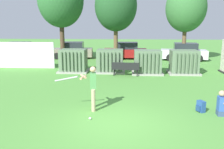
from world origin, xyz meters
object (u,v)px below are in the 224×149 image
(transformer_west, at_px, (73,61))
(parked_car_rightmost, at_px, (184,52))
(parked_car_leftmost, at_px, (18,51))
(parked_car_left_of_center, at_px, (72,51))
(seated_spectator, at_px, (224,106))
(transformer_east, at_px, (184,62))
(backpack, at_px, (201,107))
(transformer_mid_west, at_px, (110,61))
(parked_car_right_of_center, at_px, (125,51))
(park_bench, at_px, (126,68))
(transformer_mid_east, at_px, (147,62))
(batter, at_px, (92,86))
(sports_ball, at_px, (90,118))

(transformer_west, relative_size, parked_car_rightmost, 0.48)
(parked_car_leftmost, bearing_deg, parked_car_left_of_center, 3.99)
(transformer_west, bearing_deg, seated_spectator, -47.18)
(transformer_east, relative_size, backpack, 4.77)
(transformer_mid_west, distance_m, parked_car_leftmost, 11.86)
(transformer_mid_west, relative_size, parked_car_right_of_center, 0.50)
(park_bench, bearing_deg, seated_spectator, -61.45)
(park_bench, xyz_separation_m, backpack, (3.01, -6.54, -0.32))
(transformer_west, relative_size, parked_car_right_of_center, 0.50)
(transformer_mid_east, relative_size, park_bench, 1.15)
(batter, distance_m, parked_car_leftmost, 17.39)
(transformer_mid_west, height_order, batter, batter)
(transformer_mid_west, height_order, transformer_mid_east, same)
(batter, height_order, seated_spectator, batter)
(park_bench, height_order, parked_car_right_of_center, parked_car_right_of_center)
(transformer_mid_west, distance_m, seated_spectator, 9.46)
(transformer_mid_east, height_order, backpack, transformer_mid_east)
(transformer_mid_east, height_order, sports_ball, transformer_mid_east)
(backpack, height_order, parked_car_left_of_center, parked_car_left_of_center)
(seated_spectator, distance_m, parked_car_rightmost, 14.67)
(transformer_mid_east, relative_size, parked_car_left_of_center, 0.49)
(transformer_mid_west, bearing_deg, transformer_west, -178.74)
(backpack, bearing_deg, seated_spectator, -24.59)
(park_bench, distance_m, parked_car_left_of_center, 9.97)
(transformer_east, bearing_deg, parked_car_rightmost, 77.67)
(sports_ball, bearing_deg, transformer_west, 106.17)
(sports_ball, bearing_deg, seated_spectator, 8.75)
(park_bench, xyz_separation_m, batter, (-1.25, -6.54, 0.44))
(sports_ball, relative_size, parked_car_leftmost, 0.02)
(parked_car_left_of_center, bearing_deg, transformer_west, -75.96)
(backpack, height_order, parked_car_right_of_center, parked_car_right_of_center)
(parked_car_leftmost, xyz_separation_m, parked_car_rightmost, (16.32, -0.24, 0.00))
(transformer_west, xyz_separation_m, park_bench, (3.72, -1.17, -0.25))
(transformer_west, xyz_separation_m, transformer_east, (7.69, -0.12, 0.00))
(parked_car_rightmost, bearing_deg, parked_car_leftmost, 179.16)
(transformer_east, height_order, parked_car_right_of_center, same)
(transformer_east, xyz_separation_m, park_bench, (-3.97, -1.06, -0.25))
(transformer_east, distance_m, parked_car_right_of_center, 8.32)
(parked_car_right_of_center, bearing_deg, parked_car_rightmost, -6.29)
(transformer_west, height_order, seated_spectator, transformer_west)
(seated_spectator, relative_size, parked_car_left_of_center, 0.22)
(transformer_east, xyz_separation_m, parked_car_right_of_center, (-4.09, 7.25, -0.04))
(batter, bearing_deg, park_bench, 79.14)
(transformer_west, bearing_deg, parked_car_right_of_center, 63.22)
(transformer_mid_east, relative_size, sports_ball, 23.33)
(transformer_east, distance_m, parked_car_rightmost, 6.79)
(transformer_west, height_order, sports_ball, transformer_west)
(backpack, bearing_deg, sports_ball, -165.37)
(parked_car_leftmost, xyz_separation_m, parked_car_left_of_center, (5.39, 0.38, 0.00))
(backpack, bearing_deg, transformer_mid_east, 101.67)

